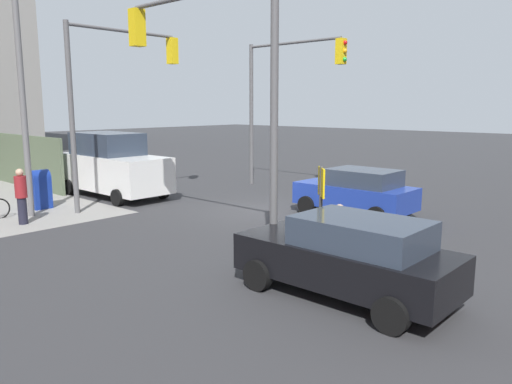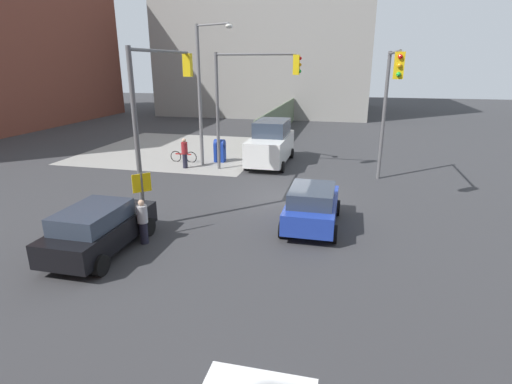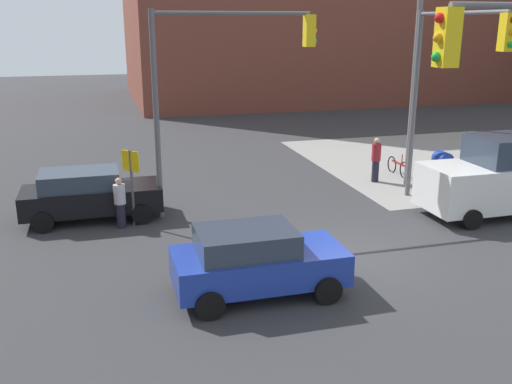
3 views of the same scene
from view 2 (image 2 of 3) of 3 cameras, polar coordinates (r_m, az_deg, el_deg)
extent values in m
plane|color=#333335|center=(18.40, 3.66, -0.93)|extent=(120.00, 120.00, 0.00)
cube|color=gray|center=(29.34, -10.91, 5.96)|extent=(12.00, 12.00, 0.01)
cube|color=#56664C|center=(34.98, 3.24, 10.14)|extent=(17.90, 0.12, 2.40)
cube|color=gray|center=(54.33, 2.47, 22.40)|extent=(20.00, 24.00, 20.33)
cylinder|color=brown|center=(56.26, -23.82, 18.87)|extent=(1.80, 1.80, 16.46)
cylinder|color=#59595B|center=(14.90, -16.66, 6.79)|extent=(0.18, 0.18, 6.50)
cylinder|color=#59595B|center=(16.87, -13.29, 18.99)|extent=(5.00, 0.12, 0.12)
cube|color=yellow|center=(19.14, -9.74, 17.44)|extent=(0.32, 0.36, 1.00)
sphere|color=red|center=(19.31, -9.58, 18.40)|extent=(0.18, 0.18, 0.18)
sphere|color=orange|center=(19.31, -9.53, 17.45)|extent=(0.18, 0.18, 0.18)
sphere|color=green|center=(19.31, -9.48, 16.50)|extent=(0.18, 0.18, 0.18)
cylinder|color=#59595B|center=(21.91, 17.78, 10.06)|extent=(0.18, 0.18, 6.50)
cylinder|color=#59595B|center=(19.32, 19.19, 18.32)|extent=(4.87, 0.12, 0.12)
cube|color=yellow|center=(16.89, 19.75, 16.64)|extent=(0.32, 0.36, 1.00)
sphere|color=red|center=(16.71, 19.93, 17.73)|extent=(0.18, 0.18, 0.18)
sphere|color=orange|center=(16.71, 19.81, 16.64)|extent=(0.18, 0.18, 0.18)
sphere|color=green|center=(16.72, 19.69, 15.54)|extent=(0.18, 0.18, 0.18)
cylinder|color=#59595B|center=(23.05, -5.52, 11.17)|extent=(0.18, 0.18, 6.50)
cylinder|color=#59595B|center=(22.28, -0.09, 19.08)|extent=(0.12, 4.40, 0.12)
cube|color=yellow|center=(21.88, 5.79, 17.63)|extent=(0.36, 0.32, 1.00)
sphere|color=red|center=(21.85, 6.31, 18.45)|extent=(0.18, 0.18, 0.18)
sphere|color=orange|center=(21.85, 6.28, 17.61)|extent=(0.18, 0.18, 0.18)
sphere|color=green|center=(21.86, 6.25, 16.77)|extent=(0.18, 0.18, 0.18)
cylinder|color=slate|center=(24.07, -8.04, 13.16)|extent=(0.20, 0.20, 8.00)
cylinder|color=slate|center=(23.22, -6.27, 22.70)|extent=(1.11, 2.21, 0.10)
ellipsoid|color=silver|center=(22.39, -3.88, 22.55)|extent=(0.56, 0.36, 0.24)
cylinder|color=#4C4C4C|center=(14.40, -15.73, -1.98)|extent=(0.08, 0.08, 2.40)
cube|color=yellow|center=(14.14, -16.02, 1.26)|extent=(0.48, 0.48, 0.64)
cube|color=navy|center=(25.24, -5.19, 5.60)|extent=(0.56, 0.64, 1.15)
cylinder|color=navy|center=(25.12, -5.22, 6.88)|extent=(0.56, 0.64, 0.56)
cube|color=black|center=(14.08, -21.23, -5.22)|extent=(4.33, 1.80, 0.75)
cube|color=#2D3847|center=(13.59, -22.34, -3.24)|extent=(2.42, 1.58, 0.55)
cylinder|color=black|center=(15.82, -20.85, -4.11)|extent=(0.64, 0.22, 0.64)
cylinder|color=black|center=(14.91, -15.07, -4.85)|extent=(0.64, 0.22, 0.64)
cylinder|color=black|center=(13.71, -27.63, -8.46)|extent=(0.64, 0.22, 0.64)
cylinder|color=black|center=(12.66, -21.33, -9.75)|extent=(0.64, 0.22, 0.64)
cube|color=#1E389E|center=(15.25, 8.01, -2.36)|extent=(3.96, 1.80, 0.75)
cube|color=#2D3847|center=(14.74, 8.00, -0.40)|extent=(2.22, 1.58, 0.55)
cylinder|color=black|center=(16.73, 5.35, -1.77)|extent=(0.64, 0.22, 0.64)
cylinder|color=black|center=(16.60, 11.51, -2.22)|extent=(0.64, 0.22, 0.64)
cylinder|color=black|center=(14.25, 3.80, -5.33)|extent=(0.64, 0.22, 0.64)
cylinder|color=black|center=(14.10, 11.07, -5.91)|extent=(0.64, 0.22, 0.64)
cube|color=white|center=(24.51, 2.08, 6.36)|extent=(5.40, 2.10, 1.40)
cube|color=#2D3847|center=(24.73, 2.31, 9.17)|extent=(3.02, 1.85, 0.90)
cylinder|color=black|center=(22.73, 3.76, 3.59)|extent=(0.64, 0.22, 0.64)
cylinder|color=black|center=(23.15, -1.38, 3.90)|extent=(0.64, 0.22, 0.64)
cylinder|color=black|center=(26.26, 5.11, 5.52)|extent=(0.64, 0.22, 0.64)
cylinder|color=black|center=(26.63, 0.62, 5.77)|extent=(0.64, 0.22, 0.64)
cylinder|color=#B2B2B7|center=(14.05, -15.96, -3.05)|extent=(0.36, 0.36, 0.61)
sphere|color=tan|center=(13.91, -16.10, -1.48)|extent=(0.21, 0.21, 0.21)
cylinder|color=#1E1E2D|center=(14.30, -15.72, -5.63)|extent=(0.28, 0.28, 0.77)
cylinder|color=maroon|center=(23.81, -10.20, 6.19)|extent=(0.36, 0.36, 0.68)
sphere|color=tan|center=(23.72, -10.26, 7.28)|extent=(0.23, 0.23, 0.23)
cylinder|color=#1E1E2D|center=(23.97, -10.09, 4.39)|extent=(0.28, 0.28, 0.86)
torus|color=black|center=(25.73, -11.38, 5.00)|extent=(0.05, 0.71, 0.71)
torus|color=black|center=(25.32, -9.22, 4.92)|extent=(0.05, 0.71, 0.71)
cube|color=maroon|center=(25.48, -10.33, 5.35)|extent=(0.04, 1.04, 0.08)
cylinder|color=maroon|center=(25.32, -9.78, 5.86)|extent=(0.04, 0.04, 0.40)
camera|label=1|loc=(16.90, -56.69, 2.22)|focal=35.00mm
camera|label=3|loc=(15.18, 58.54, 10.18)|focal=40.00mm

